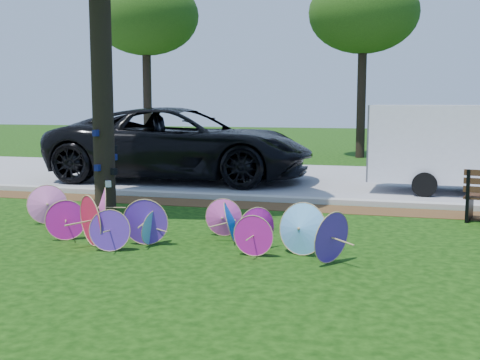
% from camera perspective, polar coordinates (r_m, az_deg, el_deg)
% --- Properties ---
extents(ground, '(90.00, 90.00, 0.00)m').
position_cam_1_polar(ground, '(9.12, -6.39, -7.08)').
color(ground, black).
rests_on(ground, ground).
extents(mulch_strip, '(90.00, 1.00, 0.01)m').
position_cam_1_polar(mulch_strip, '(13.31, 0.75, -2.41)').
color(mulch_strip, '#472D16').
rests_on(mulch_strip, ground).
extents(curb, '(90.00, 0.30, 0.12)m').
position_cam_1_polar(curb, '(13.97, 1.47, -1.71)').
color(curb, '#B7B5AD').
rests_on(curb, ground).
extents(street, '(90.00, 8.00, 0.01)m').
position_cam_1_polar(street, '(18.00, 4.61, 0.14)').
color(street, gray).
rests_on(street, ground).
extents(parasol_pile, '(6.07, 2.07, 0.84)m').
position_cam_1_polar(parasol_pile, '(9.75, -6.48, -3.95)').
color(parasol_pile, '#C21795').
rests_on(parasol_pile, ground).
extents(black_van, '(7.74, 3.82, 2.11)m').
position_cam_1_polar(black_van, '(17.60, -5.57, 3.41)').
color(black_van, black).
rests_on(black_van, ground).
extents(cargo_trailer, '(2.82, 1.90, 2.50)m').
position_cam_1_polar(cargo_trailer, '(15.87, 17.34, 3.37)').
color(cargo_trailer, white).
rests_on(cargo_trailer, ground).
extents(bg_trees, '(23.48, 8.04, 7.40)m').
position_cam_1_polar(bg_trees, '(23.69, 12.64, 15.71)').
color(bg_trees, black).
rests_on(bg_trees, ground).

